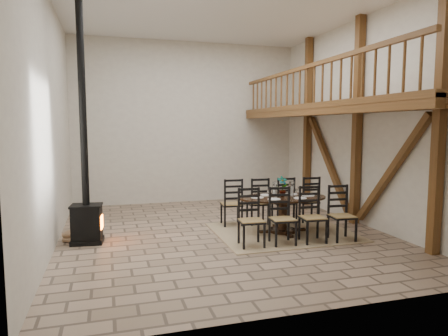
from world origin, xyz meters
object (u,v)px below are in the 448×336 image
object	(u,v)px
wood_stove	(86,189)
log_stack	(74,236)
log_basket	(87,233)
dining_table	(283,215)

from	to	relation	value
wood_stove	log_stack	xyz separation A→B (m)	(-0.29, 0.28, -1.03)
log_basket	log_stack	bearing A→B (deg)	151.47
dining_table	log_stack	world-z (taller)	dining_table
dining_table	wood_stove	distance (m)	4.28
log_stack	wood_stove	bearing A→B (deg)	-43.69
dining_table	wood_stove	bearing A→B (deg)	179.32
dining_table	log_basket	xyz separation A→B (m)	(-4.21, 0.49, -0.22)
wood_stove	log_basket	xyz separation A→B (m)	(-0.01, 0.12, -0.95)
wood_stove	log_stack	distance (m)	1.11
log_basket	dining_table	bearing A→B (deg)	-6.68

